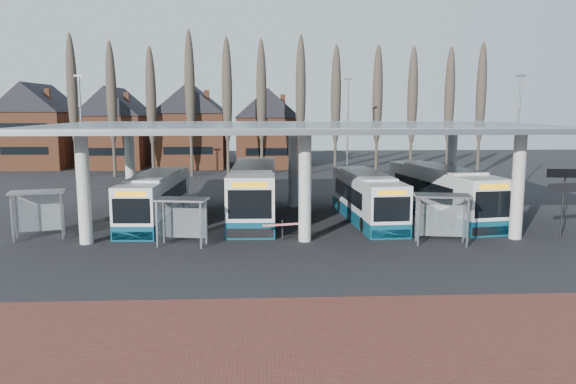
{
  "coord_description": "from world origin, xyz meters",
  "views": [
    {
      "loc": [
        -2.46,
        -27.98,
        7.35
      ],
      "look_at": [
        -0.71,
        7.0,
        2.1
      ],
      "focal_mm": 35.0,
      "sensor_mm": 36.0,
      "label": 1
    }
  ],
  "objects_px": {
    "bus_1": "(254,192)",
    "shelter_0": "(38,204)",
    "shelter_2": "(441,208)",
    "shelter_1": "(182,211)",
    "bus_3": "(441,193)",
    "bus_0": "(156,199)",
    "bus_2": "(367,198)"
  },
  "relations": [
    {
      "from": "shelter_0",
      "to": "bus_1",
      "type": "bearing_deg",
      "value": 10.01
    },
    {
      "from": "bus_1",
      "to": "shelter_0",
      "type": "xyz_separation_m",
      "value": [
        -12.15,
        -5.61,
        0.26
      ]
    },
    {
      "from": "bus_3",
      "to": "shelter_2",
      "type": "height_order",
      "value": "bus_3"
    },
    {
      "from": "bus_0",
      "to": "bus_3",
      "type": "xyz_separation_m",
      "value": [
        19.11,
        0.59,
        0.14
      ]
    },
    {
      "from": "bus_1",
      "to": "shelter_2",
      "type": "height_order",
      "value": "bus_1"
    },
    {
      "from": "bus_0",
      "to": "bus_1",
      "type": "distance_m",
      "value": 6.5
    },
    {
      "from": "shelter_1",
      "to": "shelter_0",
      "type": "bearing_deg",
      "value": 175.67
    },
    {
      "from": "shelter_0",
      "to": "shelter_2",
      "type": "bearing_deg",
      "value": -21.11
    },
    {
      "from": "shelter_1",
      "to": "shelter_2",
      "type": "distance_m",
      "value": 14.01
    },
    {
      "from": "shelter_1",
      "to": "shelter_2",
      "type": "bearing_deg",
      "value": 7.57
    },
    {
      "from": "bus_2",
      "to": "bus_3",
      "type": "relative_size",
      "value": 0.91
    },
    {
      "from": "shelter_2",
      "to": "shelter_0",
      "type": "bearing_deg",
      "value": -176.1
    },
    {
      "from": "shelter_2",
      "to": "bus_1",
      "type": "bearing_deg",
      "value": 151.88
    },
    {
      "from": "bus_2",
      "to": "shelter_1",
      "type": "relative_size",
      "value": 3.85
    },
    {
      "from": "bus_3",
      "to": "bus_2",
      "type": "bearing_deg",
      "value": 179.42
    },
    {
      "from": "bus_0",
      "to": "shelter_0",
      "type": "relative_size",
      "value": 3.53
    },
    {
      "from": "bus_0",
      "to": "bus_3",
      "type": "distance_m",
      "value": 19.12
    },
    {
      "from": "bus_2",
      "to": "shelter_0",
      "type": "bearing_deg",
      "value": -170.98
    },
    {
      "from": "shelter_2",
      "to": "bus_3",
      "type": "bearing_deg",
      "value": 82.2
    },
    {
      "from": "bus_1",
      "to": "shelter_1",
      "type": "xyz_separation_m",
      "value": [
        -3.78,
        -7.65,
        0.15
      ]
    },
    {
      "from": "shelter_0",
      "to": "shelter_1",
      "type": "xyz_separation_m",
      "value": [
        8.37,
        -2.04,
        -0.11
      ]
    },
    {
      "from": "bus_1",
      "to": "shelter_0",
      "type": "height_order",
      "value": "bus_1"
    },
    {
      "from": "bus_3",
      "to": "bus_0",
      "type": "bearing_deg",
      "value": 172.54
    },
    {
      "from": "bus_0",
      "to": "bus_2",
      "type": "xyz_separation_m",
      "value": [
        13.85,
        -0.21,
        0.0
      ]
    },
    {
      "from": "bus_2",
      "to": "shelter_0",
      "type": "xyz_separation_m",
      "value": [
        -19.59,
        -4.33,
        0.51
      ]
    },
    {
      "from": "shelter_0",
      "to": "bus_3",
      "type": "bearing_deg",
      "value": -3.12
    },
    {
      "from": "bus_1",
      "to": "shelter_1",
      "type": "height_order",
      "value": "bus_1"
    },
    {
      "from": "bus_3",
      "to": "bus_1",
      "type": "bearing_deg",
      "value": 168.61
    },
    {
      "from": "shelter_0",
      "to": "shelter_2",
      "type": "distance_m",
      "value": 22.52
    },
    {
      "from": "bus_0",
      "to": "shelter_2",
      "type": "distance_m",
      "value": 18.07
    },
    {
      "from": "shelter_1",
      "to": "bus_1",
      "type": "bearing_deg",
      "value": 73.1
    },
    {
      "from": "bus_2",
      "to": "bus_3",
      "type": "bearing_deg",
      "value": 5.2
    }
  ]
}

